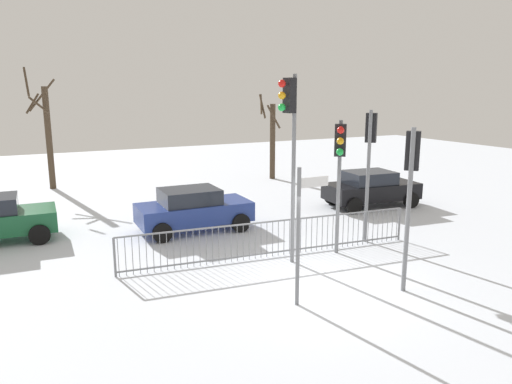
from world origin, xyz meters
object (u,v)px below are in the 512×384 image
object	(u,v)px
traffic_light_mid_left	(290,128)
bare_tree_right	(47,132)
car_black_near	(371,188)
car_blue_trailing	(193,209)
traffic_light_rear_left	(411,172)
traffic_light_rear_right	(370,146)
traffic_light_foreground_left	(340,158)
bare_tree_centre	(272,138)
direction_sign_post	(301,229)

from	to	relation	value
traffic_light_mid_left	bare_tree_right	world-z (taller)	bare_tree_right
car_black_near	car_blue_trailing	bearing A→B (deg)	-173.62
traffic_light_rear_left	traffic_light_rear_right	size ratio (longest dim) A/B	0.95
traffic_light_foreground_left	traffic_light_rear_left	bearing A→B (deg)	126.50
traffic_light_rear_right	bare_tree_centre	size ratio (longest dim) A/B	0.92
car_blue_trailing	bare_tree_right	distance (m)	10.80
traffic_light_rear_right	direction_sign_post	distance (m)	5.54
traffic_light_rear_left	car_black_near	world-z (taller)	traffic_light_rear_left
traffic_light_mid_left	traffic_light_rear_left	bearing A→B (deg)	-156.30
bare_tree_right	bare_tree_centre	bearing A→B (deg)	-12.47
traffic_light_rear_right	direction_sign_post	world-z (taller)	traffic_light_rear_right
direction_sign_post	car_blue_trailing	xyz separation A→B (m)	(-0.19, 6.59, -0.98)
direction_sign_post	traffic_light_rear_left	bearing A→B (deg)	-8.00
traffic_light_rear_right	car_black_near	distance (m)	5.27
traffic_light_rear_left	car_black_near	distance (m)	8.80
direction_sign_post	bare_tree_centre	size ratio (longest dim) A/B	0.69
traffic_light_foreground_left	bare_tree_right	size ratio (longest dim) A/B	0.68
traffic_light_mid_left	car_blue_trailing	xyz separation A→B (m)	(-1.30, 4.19, -2.98)
traffic_light_mid_left	traffic_light_foreground_left	bearing A→B (deg)	-97.19
car_black_near	traffic_light_foreground_left	bearing A→B (deg)	-132.48
traffic_light_foreground_left	car_black_near	bearing A→B (deg)	-101.71
traffic_light_mid_left	traffic_light_rear_left	world-z (taller)	traffic_light_mid_left
traffic_light_foreground_left	traffic_light_rear_right	xyz separation A→B (m)	(1.67, 0.72, 0.17)
bare_tree_centre	bare_tree_right	size ratio (longest dim) A/B	0.78
traffic_light_mid_left	traffic_light_foreground_left	distance (m)	1.85
traffic_light_rear_right	car_blue_trailing	bearing A→B (deg)	-167.93
direction_sign_post	bare_tree_right	bearing A→B (deg)	103.44
traffic_light_rear_left	car_blue_trailing	world-z (taller)	traffic_light_rear_left
car_black_near	traffic_light_rear_left	bearing A→B (deg)	-118.52
traffic_light_rear_left	direction_sign_post	size ratio (longest dim) A/B	1.25
direction_sign_post	car_black_near	xyz separation A→B (m)	(7.55, 6.69, -0.98)
car_blue_trailing	bare_tree_right	size ratio (longest dim) A/B	0.66
traffic_light_rear_right	car_blue_trailing	xyz separation A→B (m)	(-4.60, 3.49, -2.27)
direction_sign_post	bare_tree_right	world-z (taller)	bare_tree_right
traffic_light_mid_left	bare_tree_centre	bearing A→B (deg)	-32.95
traffic_light_rear_right	bare_tree_right	world-z (taller)	bare_tree_right
traffic_light_mid_left	bare_tree_right	xyz separation A→B (m)	(-5.11, 14.10, -1.01)
traffic_light_foreground_left	bare_tree_centre	bearing A→B (deg)	-73.06
traffic_light_rear_right	car_black_near	bearing A→B (deg)	98.08
traffic_light_mid_left	traffic_light_rear_right	xyz separation A→B (m)	(3.30, 0.70, -0.71)
car_black_near	bare_tree_right	xyz separation A→B (m)	(-11.54, 9.82, 1.97)
bare_tree_right	car_blue_trailing	bearing A→B (deg)	-68.98
direction_sign_post	traffic_light_mid_left	bearing A→B (deg)	64.92
traffic_light_rear_left	bare_tree_right	world-z (taller)	bare_tree_right
bare_tree_centre	bare_tree_right	xyz separation A→B (m)	(-10.89, 2.41, 0.52)
traffic_light_rear_left	bare_tree_centre	distance (m)	15.07
car_black_near	bare_tree_centre	distance (m)	7.58
traffic_light_foreground_left	direction_sign_post	world-z (taller)	traffic_light_foreground_left
traffic_light_foreground_left	car_black_near	xyz separation A→B (m)	(4.81, 4.30, -2.10)
traffic_light_rear_right	direction_sign_post	size ratio (longest dim) A/B	1.32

